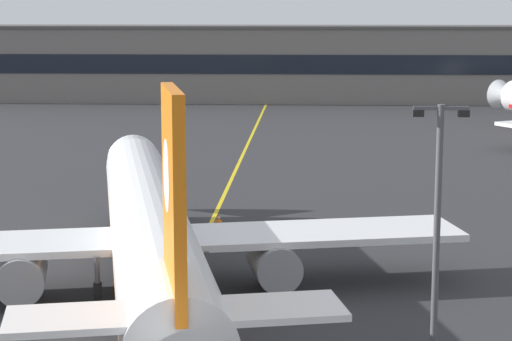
{
  "coord_description": "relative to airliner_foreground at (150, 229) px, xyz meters",
  "views": [
    {
      "loc": [
        5.89,
        -30.25,
        14.23
      ],
      "look_at": [
        3.49,
        20.73,
        5.37
      ],
      "focal_mm": 66.76,
      "sensor_mm": 36.0,
      "label": 1
    }
  ],
  "objects": [
    {
      "name": "airliner_foreground",
      "position": [
        0.0,
        0.0,
        0.0
      ],
      "size": [
        32.29,
        41.15,
        11.65
      ],
      "color": "white",
      "rests_on": "ground"
    },
    {
      "name": "safety_cone_by_nose_gear",
      "position": [
        1.97,
        16.36,
        -3.11
      ],
      "size": [
        0.44,
        0.44,
        0.55
      ],
      "color": "orange",
      "rests_on": "ground"
    },
    {
      "name": "taxiway_centreline",
      "position": [
        1.51,
        14.86,
        -3.37
      ],
      "size": [
        2.23,
        179.99,
        0.01
      ],
      "primitive_type": "cube",
      "rotation": [
        0.0,
        0.0,
        -0.01
      ],
      "color": "yellow",
      "rests_on": "ground"
    },
    {
      "name": "terminal_building",
      "position": [
        -5.16,
        98.69,
        2.29
      ],
      "size": [
        142.67,
        12.4,
        11.31
      ],
      "color": "slate",
      "rests_on": "ground"
    },
    {
      "name": "apron_lamp_post",
      "position": [
        12.98,
        -7.42,
        2.1
      ],
      "size": [
        2.24,
        0.9,
        10.36
      ],
      "color": "#515156",
      "rests_on": "ground"
    }
  ]
}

